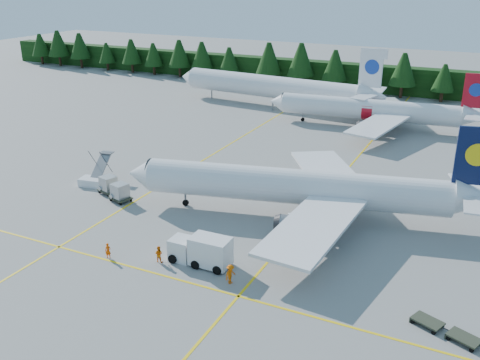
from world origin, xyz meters
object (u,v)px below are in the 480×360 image
at_px(airliner_red, 365,109).
at_px(service_truck, 200,250).
at_px(airliner_navy, 288,187).
at_px(airstairs, 96,179).

bearing_deg(airliner_red, service_truck, -97.69).
bearing_deg(airliner_navy, airliner_red, 78.37).
relative_size(airliner_navy, airliner_red, 1.07).
bearing_deg(airstairs, airliner_navy, -5.03).
relative_size(airstairs, service_truck, 0.93).
relative_size(airliner_red, service_truck, 6.01).
distance_m(airliner_red, service_truck, 54.00).
xyz_separation_m(airliner_red, airstairs, (-24.34, -42.48, -2.41)).
xyz_separation_m(airliner_navy, airliner_red, (-1.12, 40.27, -0.29)).
bearing_deg(airliner_navy, airstairs, 171.72).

